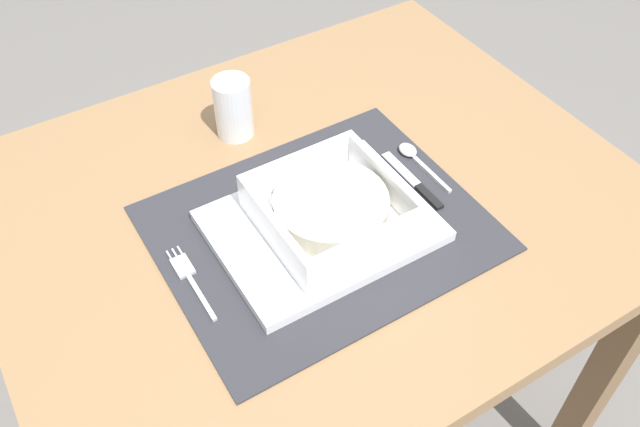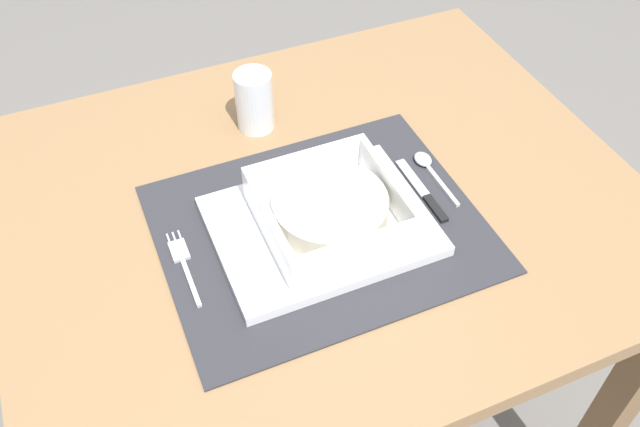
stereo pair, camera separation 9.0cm
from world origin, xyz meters
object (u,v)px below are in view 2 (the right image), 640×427
(porridge_bowl, at_px, (330,211))
(butter_knife, at_px, (424,194))
(fork, at_px, (183,260))
(spoon, at_px, (427,165))
(dining_table, at_px, (321,246))
(drinking_glass, at_px, (254,103))

(porridge_bowl, distance_m, butter_knife, 0.16)
(fork, xyz_separation_m, butter_knife, (0.35, -0.02, 0.00))
(spoon, height_order, butter_knife, spoon)
(dining_table, bearing_deg, drinking_glass, 99.72)
(fork, xyz_separation_m, spoon, (0.38, 0.03, 0.00))
(porridge_bowl, bearing_deg, fork, 172.39)
(dining_table, relative_size, spoon, 7.65)
(butter_knife, distance_m, drinking_glass, 0.30)
(dining_table, height_order, spoon, spoon)
(porridge_bowl, relative_size, butter_knife, 1.35)
(dining_table, relative_size, porridge_bowl, 5.00)
(dining_table, distance_m, porridge_bowl, 0.16)
(dining_table, xyz_separation_m, drinking_glass, (-0.03, 0.19, 0.15))
(drinking_glass, bearing_deg, butter_knife, -55.59)
(porridge_bowl, xyz_separation_m, drinking_glass, (-0.02, 0.25, 0.00))
(porridge_bowl, bearing_deg, drinking_glass, 93.64)
(spoon, bearing_deg, drinking_glass, 138.68)
(porridge_bowl, relative_size, drinking_glass, 1.86)
(dining_table, distance_m, spoon, 0.20)
(porridge_bowl, xyz_separation_m, fork, (-0.20, 0.03, -0.04))
(butter_knife, xyz_separation_m, drinking_glass, (-0.17, 0.24, 0.04))
(spoon, relative_size, butter_knife, 0.88)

